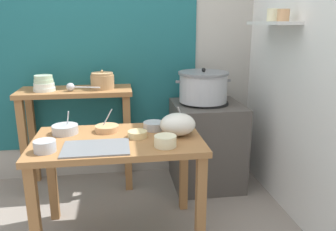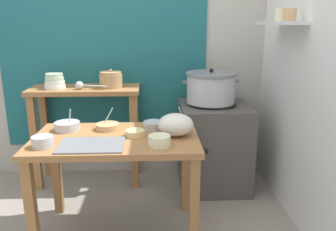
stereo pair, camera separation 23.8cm
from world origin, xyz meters
The scene contains 19 objects.
ground_plane centered at (0.00, 0.00, 0.00)m, with size 9.00×9.00×0.00m, color gray.
wall_back centered at (0.08, 1.10, 1.30)m, with size 4.40×0.12×2.60m.
wall_right centered at (1.40, 0.20, 1.30)m, with size 0.30×3.20×2.60m.
prep_table centered at (0.05, 0.01, 0.61)m, with size 1.10×0.66×0.72m.
back_shelf_table centered at (-0.30, 0.83, 0.68)m, with size 0.96×0.40×0.90m.
stove_block centered at (0.84, 0.70, 0.38)m, with size 0.60×0.61×0.78m.
steamer_pot centered at (0.80, 0.72, 0.91)m, with size 0.49×0.44×0.30m.
clay_pot centered at (-0.07, 0.83, 0.97)m, with size 0.20×0.20×0.16m.
bowl_stack_enamel centered at (-0.55, 0.79, 0.96)m, with size 0.18×0.18×0.13m.
ladle centered at (-0.32, 0.74, 0.94)m, with size 0.28×0.10×0.07m.
serving_tray centered at (-0.08, -0.16, 0.72)m, with size 0.40×0.28×0.01m, color slate.
plastic_bag centered at (0.45, 0.01, 0.80)m, with size 0.24×0.21×0.15m, color silver.
prep_bowl_0 centered at (0.18, 0.01, 0.74)m, with size 0.13×0.13×0.04m.
prep_bowl_1 centered at (0.31, 0.16, 0.75)m, with size 0.15×0.15×0.05m.
prep_bowl_2 centered at (-0.02, 0.17, 0.74)m, with size 0.16×0.16×0.15m.
prep_bowl_3 centered at (-0.37, -0.17, 0.76)m, with size 0.13×0.13×0.07m.
prep_bowl_4 centered at (0.34, -0.18, 0.76)m, with size 0.14×0.14×0.07m.
prep_bowl_5 centered at (-0.30, 0.16, 0.75)m, with size 0.18×0.18×0.16m.
prep_bowl_6 centered at (0.50, 0.24, 0.75)m, with size 0.14×0.14×0.15m.
Camera 2 is at (0.31, -2.14, 1.45)m, focal length 36.07 mm.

